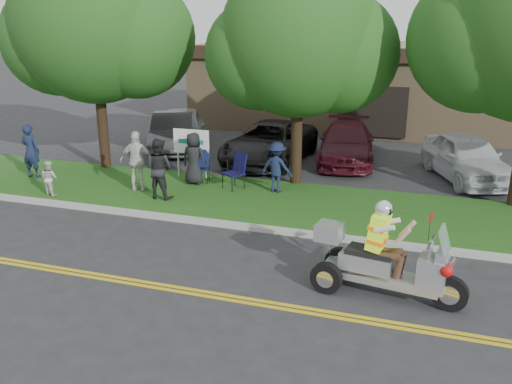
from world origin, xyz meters
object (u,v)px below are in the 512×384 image
(lawn_chair_b, at_px, (201,164))
(parked_car_left, at_px, (173,132))
(parked_car_mid, at_px, (270,142))
(parked_car_right, at_px, (346,143))
(trike_scooter, at_px, (382,263))
(parked_car_far_right, at_px, (467,157))
(spectator_adult_left, at_px, (31,151))
(spectator_adult_right, at_px, (137,161))
(lawn_chair_a, at_px, (237,168))
(spectator_adult_mid, at_px, (159,169))
(parked_car_far_left, at_px, (181,129))

(lawn_chair_b, xyz_separation_m, parked_car_left, (-3.03, 4.03, 0.08))
(parked_car_mid, height_order, parked_car_right, parked_car_mid)
(trike_scooter, height_order, parked_car_mid, trike_scooter)
(parked_car_far_right, bearing_deg, trike_scooter, -123.00)
(spectator_adult_left, xyz_separation_m, parked_car_mid, (6.85, 4.86, -0.26))
(trike_scooter, relative_size, spectator_adult_left, 1.67)
(trike_scooter, bearing_deg, spectator_adult_left, 168.55)
(spectator_adult_left, distance_m, parked_car_left, 5.94)
(spectator_adult_right, bearing_deg, lawn_chair_a, -170.11)
(parked_car_far_right, bearing_deg, parked_car_right, 142.92)
(spectator_adult_left, distance_m, spectator_adult_mid, 5.16)
(spectator_adult_mid, height_order, parked_car_mid, spectator_adult_mid)
(parked_car_far_left, distance_m, parked_car_mid, 4.28)
(lawn_chair_b, bearing_deg, spectator_adult_mid, -118.55)
(parked_car_far_left, bearing_deg, spectator_adult_mid, -93.18)
(spectator_adult_right, bearing_deg, parked_car_far_right, -166.64)
(parked_car_mid, bearing_deg, parked_car_left, 177.53)
(trike_scooter, height_order, spectator_adult_mid, trike_scooter)
(spectator_adult_right, xyz_separation_m, parked_car_right, (5.47, 5.96, -0.32))
(parked_car_left, relative_size, parked_car_right, 0.94)
(parked_car_mid, bearing_deg, lawn_chair_b, -105.61)
(parked_car_far_left, height_order, parked_car_right, parked_car_far_left)
(lawn_chair_a, distance_m, parked_car_far_right, 7.76)
(spectator_adult_right, distance_m, parked_car_far_right, 10.80)
(trike_scooter, bearing_deg, spectator_adult_right, 160.32)
(parked_car_left, bearing_deg, lawn_chair_b, -74.86)
(spectator_adult_right, height_order, parked_car_mid, spectator_adult_right)
(parked_car_far_left, bearing_deg, spectator_adult_right, -100.11)
(parked_car_mid, relative_size, parked_car_far_right, 1.18)
(trike_scooter, distance_m, lawn_chair_a, 7.42)
(spectator_adult_left, bearing_deg, parked_car_far_left, -115.79)
(lawn_chair_b, distance_m, parked_car_far_left, 5.39)
(parked_car_right, bearing_deg, spectator_adult_left, -156.48)
(spectator_adult_left, relative_size, parked_car_left, 0.39)
(parked_car_far_right, bearing_deg, spectator_adult_mid, -170.22)
(spectator_adult_right, height_order, parked_car_far_left, spectator_adult_right)
(parked_car_far_left, xyz_separation_m, parked_car_left, (-0.14, -0.51, -0.06))
(lawn_chair_a, bearing_deg, parked_car_right, 95.00)
(spectator_adult_left, height_order, parked_car_far_left, spectator_adult_left)
(lawn_chair_b, relative_size, spectator_adult_right, 0.55)
(parked_car_mid, bearing_deg, lawn_chair_a, -84.53)
(parked_car_right, bearing_deg, parked_car_far_left, 171.69)
(trike_scooter, bearing_deg, parked_car_far_left, 140.93)
(spectator_adult_mid, height_order, parked_car_far_left, spectator_adult_mid)
(spectator_adult_left, height_order, spectator_adult_right, spectator_adult_right)
(parked_car_left, distance_m, parked_car_right, 7.06)
(spectator_adult_left, height_order, parked_car_left, spectator_adult_left)
(spectator_adult_mid, distance_m, parked_car_right, 7.85)
(spectator_adult_mid, bearing_deg, spectator_adult_right, -22.06)
(lawn_chair_a, xyz_separation_m, parked_car_far_left, (-4.25, 4.88, 0.09))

